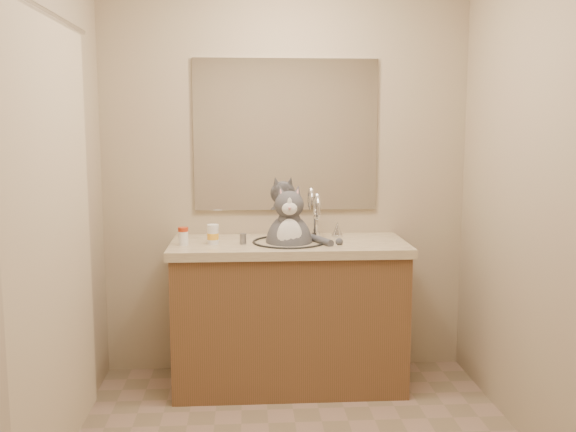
{
  "coord_description": "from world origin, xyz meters",
  "views": [
    {
      "loc": [
        -0.24,
        -2.62,
        1.51
      ],
      "look_at": [
        -0.02,
        0.65,
        1.04
      ],
      "focal_mm": 40.0,
      "sensor_mm": 36.0,
      "label": 1
    }
  ],
  "objects_px": {
    "cat": "(289,240)",
    "grey_canister": "(243,239)",
    "pill_bottle_redcap": "(183,236)",
    "pill_bottle_orange": "(213,235)"
  },
  "relations": [
    {
      "from": "cat",
      "to": "grey_canister",
      "type": "distance_m",
      "value": 0.27
    },
    {
      "from": "cat",
      "to": "grey_canister",
      "type": "xyz_separation_m",
      "value": [
        -0.26,
        -0.04,
        0.02
      ]
    },
    {
      "from": "pill_bottle_redcap",
      "to": "grey_canister",
      "type": "relative_size",
      "value": 1.66
    },
    {
      "from": "cat",
      "to": "pill_bottle_redcap",
      "type": "height_order",
      "value": "cat"
    },
    {
      "from": "pill_bottle_orange",
      "to": "cat",
      "type": "bearing_deg",
      "value": 2.91
    },
    {
      "from": "pill_bottle_redcap",
      "to": "pill_bottle_orange",
      "type": "height_order",
      "value": "pill_bottle_orange"
    },
    {
      "from": "pill_bottle_orange",
      "to": "grey_canister",
      "type": "relative_size",
      "value": 1.85
    },
    {
      "from": "cat",
      "to": "pill_bottle_redcap",
      "type": "bearing_deg",
      "value": -173.75
    },
    {
      "from": "cat",
      "to": "pill_bottle_orange",
      "type": "height_order",
      "value": "cat"
    },
    {
      "from": "pill_bottle_redcap",
      "to": "grey_canister",
      "type": "xyz_separation_m",
      "value": [
        0.33,
        0.01,
        -0.02
      ]
    }
  ]
}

